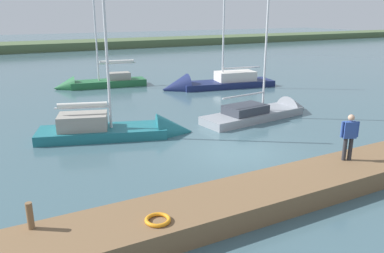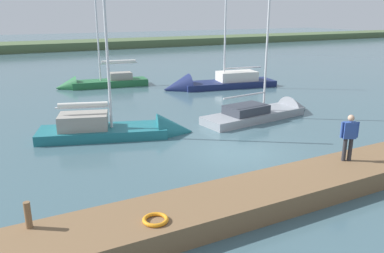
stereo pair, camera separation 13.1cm
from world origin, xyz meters
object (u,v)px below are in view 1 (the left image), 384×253
Objects in this scene: mooring_post_near at (30,216)px; sailboat_far_right at (126,132)px; sailboat_mid_channel at (268,114)px; sailboat_near_dock at (95,84)px; person_on_dock at (349,134)px; life_ring_buoy at (158,220)px; sailboat_behind_pier at (208,85)px.

sailboat_far_right reaches higher than mooring_post_near.
sailboat_near_dock reaches higher than sailboat_mid_channel.
sailboat_far_right is at bearing 89.52° from sailboat_near_dock.
sailboat_mid_channel reaches higher than person_on_dock.
life_ring_buoy is 22.26m from sailboat_near_dock.
sailboat_mid_channel is 0.85× the size of sailboat_near_dock.
life_ring_buoy is 13.52m from sailboat_mid_channel.
life_ring_buoy is 0.09× the size of sailboat_mid_channel.
mooring_post_near reaches higher than life_ring_buoy.
mooring_post_near is at bearing -22.16° from life_ring_buoy.
sailboat_mid_channel is 4.67× the size of person_on_dock.
sailboat_behind_pier is at bearing 11.38° from person_on_dock.
person_on_dock is at bearing 85.24° from sailboat_behind_pier.
sailboat_near_dock is at bearing -100.46° from life_ring_buoy.
life_ring_buoy is at bearing 120.79° from person_on_dock.
sailboat_behind_pier is (-14.49, -16.28, -0.76)m from mooring_post_near.
mooring_post_near is 9.27m from sailboat_far_right.
person_on_dock is (-7.52, -0.72, 0.90)m from life_ring_buoy.
mooring_post_near is at bearing 112.96° from person_on_dock.
sailboat_near_dock reaches higher than sailboat_far_right.
life_ring_buoy is 0.08× the size of sailboat_far_right.
sailboat_far_right is (9.51, 8.50, -0.05)m from sailboat_behind_pier.
person_on_dock reaches higher than life_ring_buoy.
sailboat_far_right reaches higher than life_ring_buoy.
mooring_post_near is 0.09× the size of sailboat_mid_channel.
mooring_post_near is 0.07× the size of sailboat_behind_pier.
person_on_dock is at bearing 107.09° from sailboat_near_dock.
sailboat_near_dock reaches higher than person_on_dock.
sailboat_near_dock is at bearing 108.68° from sailboat_mid_channel.
sailboat_far_right is at bearing -103.64° from life_ring_buoy.
sailboat_behind_pier reaches higher than sailboat_far_right.
sailboat_behind_pier reaches higher than person_on_dock.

